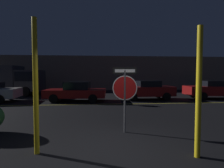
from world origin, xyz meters
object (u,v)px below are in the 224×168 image
at_px(stop_sign, 125,88).
at_px(yellow_pole_right, 199,92).
at_px(delivery_truck, 13,79).
at_px(yellow_pole_left, 36,87).
at_px(passing_car_4, 215,89).
at_px(passing_car_2, 76,92).
at_px(passing_car_3, 147,90).

bearing_deg(stop_sign, yellow_pole_right, -48.27).
bearing_deg(delivery_truck, yellow_pole_left, 29.00).
height_order(stop_sign, passing_car_4, stop_sign).
height_order(passing_car_2, passing_car_3, passing_car_3).
distance_m(stop_sign, yellow_pole_right, 2.32).
xyz_separation_m(passing_car_2, passing_car_3, (5.35, 0.47, 0.04)).
xyz_separation_m(passing_car_3, delivery_truck, (-11.82, 4.04, 0.78)).
height_order(yellow_pole_left, passing_car_3, yellow_pole_left).
height_order(yellow_pole_left, yellow_pole_right, yellow_pole_left).
distance_m(yellow_pole_left, passing_car_3, 10.45).
height_order(passing_car_2, delivery_truck, delivery_truck).
xyz_separation_m(yellow_pole_right, passing_car_3, (1.55, 9.48, -0.75)).
distance_m(yellow_pole_left, delivery_truck, 14.57).
bearing_deg(passing_car_4, passing_car_2, -82.39).
relative_size(stop_sign, delivery_truck, 0.38).
bearing_deg(passing_car_3, delivery_truck, 68.98).
bearing_deg(yellow_pole_right, delivery_truck, 127.22).
xyz_separation_m(stop_sign, passing_car_4, (8.55, 7.64, -0.73)).
xyz_separation_m(yellow_pole_left, yellow_pole_right, (3.72, -0.50, -0.12)).
height_order(passing_car_3, passing_car_4, passing_car_3).
xyz_separation_m(stop_sign, delivery_truck, (-8.89, 11.65, 0.04)).
bearing_deg(passing_car_4, delivery_truck, -97.92).
bearing_deg(passing_car_2, yellow_pole_left, -175.05).
xyz_separation_m(yellow_pole_left, passing_car_2, (-0.08, 8.51, -0.91)).
bearing_deg(yellow_pole_left, delivery_truck, 116.71).
distance_m(stop_sign, delivery_truck, 14.65).
xyz_separation_m(stop_sign, yellow_pole_right, (1.38, -1.87, 0.02)).
bearing_deg(yellow_pole_left, passing_car_3, 59.60).
relative_size(passing_car_3, delivery_truck, 0.74).
bearing_deg(passing_car_3, passing_car_4, -91.90).
relative_size(passing_car_3, passing_car_4, 0.87).
relative_size(stop_sign, passing_car_4, 0.44).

